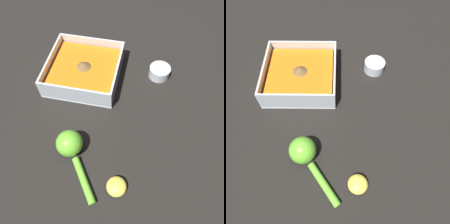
{
  "view_description": "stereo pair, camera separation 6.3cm",
  "coord_description": "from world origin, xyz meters",
  "views": [
    {
      "loc": [
        -0.51,
        -0.18,
        0.57
      ],
      "look_at": [
        -0.18,
        -0.12,
        0.03
      ],
      "focal_mm": 35.0,
      "sensor_mm": 36.0,
      "label": 1
    },
    {
      "loc": [
        -0.52,
        -0.12,
        0.57
      ],
      "look_at": [
        -0.18,
        -0.12,
        0.03
      ],
      "focal_mm": 35.0,
      "sensor_mm": 36.0,
      "label": 2
    }
  ],
  "objects": [
    {
      "name": "spice_bowl",
      "position": [
        0.01,
        -0.24,
        0.02
      ],
      "size": [
        0.07,
        0.07,
        0.04
      ],
      "color": "silver",
      "rests_on": "ground_plane"
    },
    {
      "name": "square_dish",
      "position": [
        -0.04,
        0.01,
        0.02
      ],
      "size": [
        0.23,
        0.23,
        0.07
      ],
      "color": "silver",
      "rests_on": "ground_plane"
    },
    {
      "name": "ground_plane",
      "position": [
        0.0,
        0.0,
        0.0
      ],
      "size": [
        4.0,
        4.0,
        0.0
      ],
      "primitive_type": "plane",
      "color": "black"
    },
    {
      "name": "lemon_half",
      "position": [
        -0.38,
        -0.17,
        0.01
      ],
      "size": [
        0.05,
        0.05,
        0.03
      ],
      "color": "#EFDB4C",
      "rests_on": "ground_plane"
    },
    {
      "name": "lemon_squeezer",
      "position": [
        -0.31,
        -0.03,
        0.03
      ],
      "size": [
        0.17,
        0.14,
        0.07
      ],
      "rotation": [
        0.0,
        0.0,
        0.62
      ],
      "color": "#6BC633",
      "rests_on": "ground_plane"
    }
  ]
}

